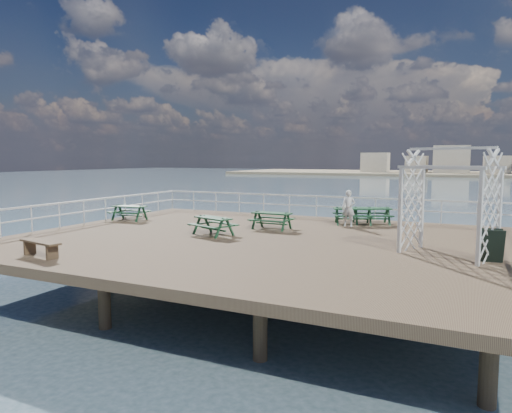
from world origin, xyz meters
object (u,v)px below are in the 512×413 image
object	(u,v)px
picnic_table_a	(129,210)
flat_bench_far	(40,245)
trellis_arbor	(448,208)
picnic_table_e	(272,217)
person	(349,208)
picnic_table_b	(353,212)
picnic_table_d	(213,222)
picnic_table_c	(371,212)

from	to	relation	value
picnic_table_a	flat_bench_far	bearing A→B (deg)	-72.98
picnic_table_a	trellis_arbor	bearing A→B (deg)	-14.43
flat_bench_far	trellis_arbor	bearing A→B (deg)	36.32
picnic_table_e	trellis_arbor	world-z (taller)	trellis_arbor
person	picnic_table_b	bearing A→B (deg)	85.38
picnic_table_a	flat_bench_far	world-z (taller)	picnic_table_a
picnic_table_b	picnic_table_e	world-z (taller)	picnic_table_b
trellis_arbor	person	size ratio (longest dim) A/B	2.08
flat_bench_far	person	bearing A→B (deg)	66.28
picnic_table_b	flat_bench_far	xyz separation A→B (m)	(-6.97, -10.83, -0.18)
flat_bench_far	trellis_arbor	distance (m)	12.38
picnic_table_a	flat_bench_far	xyz separation A→B (m)	(3.13, -7.65, -0.14)
picnic_table_d	trellis_arbor	world-z (taller)	trellis_arbor
picnic_table_e	picnic_table_a	bearing A→B (deg)	-175.19
picnic_table_c	trellis_arbor	bearing A→B (deg)	-82.98
picnic_table_e	person	world-z (taller)	person
picnic_table_a	picnic_table_b	size ratio (longest dim) A/B	0.82
person	trellis_arbor	bearing A→B (deg)	-50.38
picnic_table_c	picnic_table_d	xyz separation A→B (m)	(-4.98, -5.63, -0.04)
picnic_table_c	flat_bench_far	xyz separation A→B (m)	(-7.70, -11.26, -0.18)
picnic_table_a	picnic_table_c	world-z (taller)	picnic_table_c
picnic_table_d	picnic_table_e	xyz separation A→B (m)	(1.47, 2.34, 0.01)
flat_bench_far	trellis_arbor	size ratio (longest dim) A/B	0.52
picnic_table_d	trellis_arbor	bearing A→B (deg)	17.76
picnic_table_e	picnic_table_c	bearing A→B (deg)	45.27
picnic_table_a	person	distance (m)	10.36
flat_bench_far	person	xyz separation A→B (m)	(6.93, 10.12, 0.43)
picnic_table_a	picnic_table_b	world-z (taller)	picnic_table_b
picnic_table_d	trellis_arbor	xyz separation A→B (m)	(8.40, -0.30, 0.96)
picnic_table_c	flat_bench_far	world-z (taller)	picnic_table_c
picnic_table_e	trellis_arbor	distance (m)	7.47
picnic_table_c	picnic_table_a	bearing A→B (deg)	175.53
picnic_table_c	trellis_arbor	xyz separation A→B (m)	(3.42, -5.93, 0.93)
person	picnic_table_c	bearing A→B (deg)	54.35
picnic_table_b	trellis_arbor	world-z (taller)	trellis_arbor
picnic_table_e	flat_bench_far	distance (m)	9.02
picnic_table_d	flat_bench_far	world-z (taller)	picnic_table_d
flat_bench_far	picnic_table_b	bearing A→B (deg)	67.92
trellis_arbor	person	distance (m)	6.39
picnic_table_b	person	xyz separation A→B (m)	(-0.04, -0.71, 0.26)
picnic_table_c	picnic_table_e	size ratio (longest dim) A/B	1.27
picnic_table_d	flat_bench_far	size ratio (longest dim) A/B	1.14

